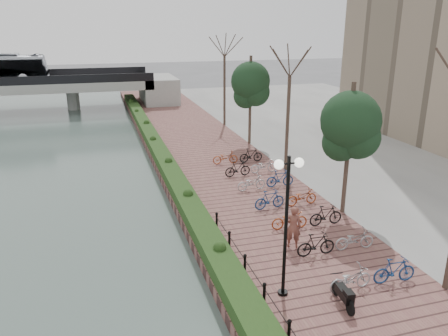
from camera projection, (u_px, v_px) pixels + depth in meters
name	position (u px, v px, depth m)	size (l,w,h in m)	color
promenade	(220.00, 172.00, 28.82)	(8.00, 75.00, 0.50)	brown
inland_pavement	(422.00, 153.00, 33.12)	(24.00, 75.00, 0.50)	gray
hedge	(163.00, 158.00, 30.01)	(1.10, 56.00, 0.60)	#1C3413
chain_fence	(276.00, 312.00, 13.81)	(0.10, 14.10, 0.70)	black
lamppost	(287.00, 198.00, 14.20)	(1.02, 0.32, 5.06)	black
motorcycle	(343.00, 293.00, 14.62)	(0.44, 1.39, 0.87)	black
pedestrian	(293.00, 227.00, 18.30)	(0.67, 0.44, 1.84)	brown
bicycle_parking	(285.00, 197.00, 22.64)	(2.40, 17.32, 1.00)	#AAABAF
street_trees	(312.00, 134.00, 24.43)	(3.20, 37.12, 6.80)	#3D2F24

